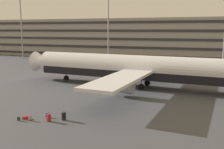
{
  "coord_description": "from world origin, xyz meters",
  "views": [
    {
      "loc": [
        12.9,
        -36.82,
        8.93
      ],
      "look_at": [
        0.7,
        -3.98,
        3.0
      ],
      "focal_mm": 42.82,
      "sensor_mm": 36.0,
      "label": 1
    }
  ],
  "objects_px": {
    "airliner": "(139,69)",
    "suitcase_teal": "(64,116)",
    "backpack_silver": "(19,119)",
    "backpack_laid_flat": "(30,119)",
    "suitcase_scuffed": "(25,118)",
    "suitcase_red": "(49,117)",
    "backpack_purple": "(46,115)"
  },
  "relations": [
    {
      "from": "suitcase_teal",
      "to": "suitcase_red",
      "type": "height_order",
      "value": "suitcase_red"
    },
    {
      "from": "suitcase_teal",
      "to": "suitcase_red",
      "type": "distance_m",
      "value": 1.48
    },
    {
      "from": "backpack_laid_flat",
      "to": "suitcase_scuffed",
      "type": "bearing_deg",
      "value": 158.85
    },
    {
      "from": "airliner",
      "to": "backpack_silver",
      "type": "height_order",
      "value": "airliner"
    },
    {
      "from": "backpack_silver",
      "to": "backpack_laid_flat",
      "type": "height_order",
      "value": "backpack_laid_flat"
    },
    {
      "from": "suitcase_teal",
      "to": "airliner",
      "type": "bearing_deg",
      "value": 80.29
    },
    {
      "from": "suitcase_teal",
      "to": "suitcase_scuffed",
      "type": "xyz_separation_m",
      "value": [
        -3.86,
        -1.02,
        -0.28
      ]
    },
    {
      "from": "suitcase_scuffed",
      "to": "suitcase_red",
      "type": "distance_m",
      "value": 2.64
    },
    {
      "from": "backpack_silver",
      "to": "backpack_laid_flat",
      "type": "distance_m",
      "value": 1.13
    },
    {
      "from": "suitcase_teal",
      "to": "suitcase_scuffed",
      "type": "distance_m",
      "value": 4.0
    },
    {
      "from": "backpack_purple",
      "to": "backpack_laid_flat",
      "type": "bearing_deg",
      "value": -121.23
    },
    {
      "from": "backpack_silver",
      "to": "backpack_purple",
      "type": "bearing_deg",
      "value": 42.94
    },
    {
      "from": "backpack_purple",
      "to": "suitcase_scuffed",
      "type": "bearing_deg",
      "value": -145.66
    },
    {
      "from": "suitcase_teal",
      "to": "suitcase_scuffed",
      "type": "bearing_deg",
      "value": -165.25
    },
    {
      "from": "suitcase_scuffed",
      "to": "suitcase_red",
      "type": "bearing_deg",
      "value": 4.36
    },
    {
      "from": "airliner",
      "to": "suitcase_teal",
      "type": "distance_m",
      "value": 18.01
    },
    {
      "from": "airliner",
      "to": "backpack_laid_flat",
      "type": "height_order",
      "value": "airliner"
    },
    {
      "from": "backpack_laid_flat",
      "to": "suitcase_red",
      "type": "bearing_deg",
      "value": 15.88
    },
    {
      "from": "backpack_laid_flat",
      "to": "backpack_silver",
      "type": "bearing_deg",
      "value": -161.76
    },
    {
      "from": "suitcase_scuffed",
      "to": "backpack_silver",
      "type": "distance_m",
      "value": 0.72
    },
    {
      "from": "backpack_silver",
      "to": "suitcase_red",
      "type": "bearing_deg",
      "value": 16.77
    },
    {
      "from": "suitcase_red",
      "to": "backpack_laid_flat",
      "type": "relative_size",
      "value": 1.8
    },
    {
      "from": "suitcase_red",
      "to": "backpack_silver",
      "type": "relative_size",
      "value": 1.97
    },
    {
      "from": "airliner",
      "to": "backpack_silver",
      "type": "xyz_separation_m",
      "value": [
        -7.13,
        -19.26,
        -2.74
      ]
    },
    {
      "from": "airliner",
      "to": "backpack_purple",
      "type": "bearing_deg",
      "value": -106.47
    },
    {
      "from": "backpack_purple",
      "to": "airliner",
      "type": "bearing_deg",
      "value": 73.53
    },
    {
      "from": "suitcase_teal",
      "to": "backpack_purple",
      "type": "xyz_separation_m",
      "value": [
        -2.14,
        0.16,
        -0.2
      ]
    },
    {
      "from": "suitcase_teal",
      "to": "backpack_laid_flat",
      "type": "bearing_deg",
      "value": -156.39
    },
    {
      "from": "suitcase_teal",
      "to": "suitcase_red",
      "type": "bearing_deg",
      "value": -146.55
    },
    {
      "from": "backpack_purple",
      "to": "backpack_laid_flat",
      "type": "height_order",
      "value": "backpack_laid_flat"
    },
    {
      "from": "airliner",
      "to": "backpack_laid_flat",
      "type": "xyz_separation_m",
      "value": [
        -6.05,
        -18.91,
        -2.72
      ]
    },
    {
      "from": "suitcase_scuffed",
      "to": "backpack_purple",
      "type": "relative_size",
      "value": 1.42
    }
  ]
}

